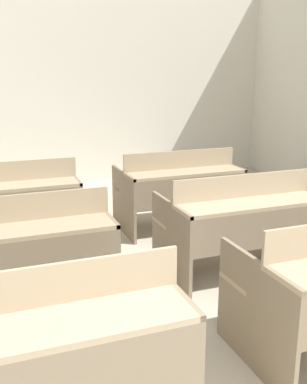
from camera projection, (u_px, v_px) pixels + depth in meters
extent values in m
cube|color=beige|center=(50.00, 83.00, 6.53)|extent=(7.04, 0.06, 3.02)
cube|color=#81725B|center=(168.00, 338.00, 2.29)|extent=(0.03, 0.76, 0.66)
cube|color=tan|center=(48.00, 328.00, 1.81)|extent=(1.26, 0.33, 0.03)
cube|color=tan|center=(41.00, 286.00, 1.92)|extent=(1.26, 0.02, 0.19)
cube|color=tan|center=(38.00, 322.00, 2.26)|extent=(1.26, 0.31, 0.03)
cube|color=#81725B|center=(42.00, 368.00, 2.33)|extent=(1.20, 0.04, 0.04)
cube|color=#7D6E57|center=(254.00, 315.00, 2.50)|extent=(0.03, 0.76, 0.66)
cube|color=#796A53|center=(105.00, 251.00, 3.41)|extent=(0.03, 0.76, 0.66)
cube|color=tan|center=(21.00, 231.00, 2.92)|extent=(1.26, 0.33, 0.03)
cube|color=#796A53|center=(25.00, 263.00, 2.82)|extent=(1.20, 0.02, 0.30)
cube|color=tan|center=(18.00, 208.00, 3.03)|extent=(1.26, 0.02, 0.19)
cube|color=tan|center=(18.00, 240.00, 3.38)|extent=(1.26, 0.31, 0.03)
cube|color=#796A53|center=(21.00, 273.00, 3.45)|extent=(1.20, 0.04, 0.04)
cube|color=#83745D|center=(171.00, 242.00, 3.59)|extent=(0.03, 0.76, 0.66)
cube|color=#83745D|center=(297.00, 225.00, 4.01)|extent=(0.03, 0.76, 0.66)
cube|color=tan|center=(254.00, 204.00, 3.52)|extent=(1.26, 0.33, 0.03)
cube|color=#83745D|center=(264.00, 230.00, 3.42)|extent=(1.20, 0.02, 0.30)
cube|color=tan|center=(244.00, 186.00, 3.63)|extent=(1.26, 0.02, 0.19)
cube|color=tan|center=(225.00, 215.00, 3.98)|extent=(1.26, 0.31, 0.03)
cube|color=#83745D|center=(223.00, 243.00, 4.05)|extent=(1.20, 0.04, 0.04)
cube|color=#7F7059|center=(75.00, 207.00, 4.54)|extent=(0.03, 0.76, 0.66)
cube|color=tan|center=(10.00, 187.00, 4.06)|extent=(1.26, 0.33, 0.03)
cube|color=#7F7059|center=(13.00, 209.00, 3.96)|extent=(1.20, 0.02, 0.30)
cube|color=tan|center=(8.00, 171.00, 4.17)|extent=(1.26, 0.02, 0.19)
cube|color=tan|center=(9.00, 198.00, 4.51)|extent=(1.26, 0.31, 0.03)
cube|color=#7F7059|center=(11.00, 224.00, 4.58)|extent=(1.20, 0.04, 0.04)
cube|color=#7D6D56|center=(124.00, 202.00, 4.70)|extent=(0.03, 0.76, 0.66)
cube|color=#7D6D56|center=(227.00, 192.00, 5.12)|extent=(0.03, 0.76, 0.66)
cube|color=tan|center=(186.00, 173.00, 4.63)|extent=(1.26, 0.33, 0.03)
cube|color=#7D6D56|center=(192.00, 191.00, 4.53)|extent=(1.20, 0.02, 0.30)
cube|color=tan|center=(180.00, 159.00, 4.74)|extent=(1.26, 0.02, 0.19)
cube|color=tan|center=(169.00, 184.00, 5.09)|extent=(1.26, 0.31, 0.03)
cube|color=#7D6D56|center=(169.00, 207.00, 5.16)|extent=(1.20, 0.04, 0.04)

